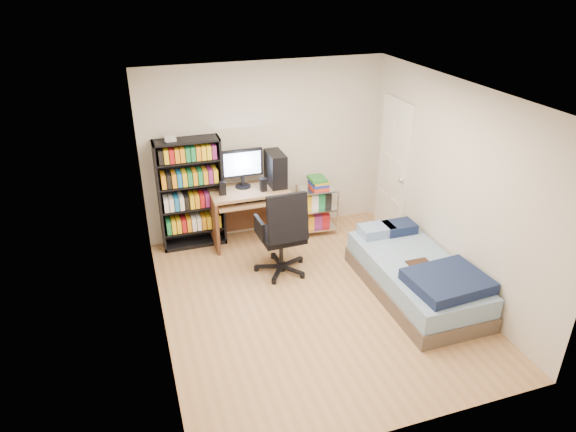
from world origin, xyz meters
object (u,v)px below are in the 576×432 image
object	(u,v)px
bed	(417,276)
office_chair	(282,247)
media_shelf	(191,193)
computer_desk	(255,192)

from	to	relation	value
bed	office_chair	bearing A→B (deg)	145.35
media_shelf	office_chair	distance (m)	1.54
computer_desk	office_chair	xyz separation A→B (m)	(0.08, -1.02, -0.36)
computer_desk	bed	world-z (taller)	computer_desk
computer_desk	office_chair	world-z (taller)	computer_desk
bed	media_shelf	bearing A→B (deg)	138.78
media_shelf	office_chair	world-z (taller)	media_shelf
computer_desk	bed	distance (m)	2.52
office_chair	bed	xyz separation A→B (m)	(1.40, -0.97, -0.13)
computer_desk	office_chair	bearing A→B (deg)	-85.65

